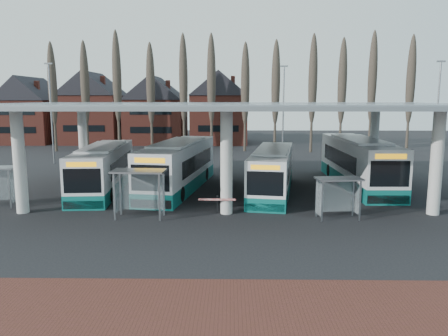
{
  "coord_description": "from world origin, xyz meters",
  "views": [
    {
      "loc": [
        0.24,
        -22.31,
        6.65
      ],
      "look_at": [
        -0.21,
        7.0,
        1.97
      ],
      "focal_mm": 35.0,
      "sensor_mm": 36.0,
      "label": 1
    }
  ],
  "objects_px": {
    "bus_3": "(358,163)",
    "shelter_1": "(140,183)",
    "bus_0": "(104,169)",
    "shelter_2": "(338,189)",
    "bus_1": "(179,166)",
    "bus_2": "(272,172)"
  },
  "relations": [
    {
      "from": "bus_3",
      "to": "shelter_1",
      "type": "relative_size",
      "value": 4.4
    },
    {
      "from": "bus_3",
      "to": "shelter_1",
      "type": "bearing_deg",
      "value": -147.97
    },
    {
      "from": "bus_0",
      "to": "shelter_2",
      "type": "distance_m",
      "value": 16.92
    },
    {
      "from": "bus_0",
      "to": "bus_1",
      "type": "distance_m",
      "value": 5.48
    },
    {
      "from": "bus_0",
      "to": "shelter_2",
      "type": "height_order",
      "value": "bus_0"
    },
    {
      "from": "bus_2",
      "to": "bus_1",
      "type": "bearing_deg",
      "value": 179.02
    },
    {
      "from": "bus_0",
      "to": "shelter_2",
      "type": "bearing_deg",
      "value": -30.12
    },
    {
      "from": "bus_3",
      "to": "shelter_2",
      "type": "distance_m",
      "value": 10.33
    },
    {
      "from": "bus_1",
      "to": "shelter_2",
      "type": "relative_size",
      "value": 4.99
    },
    {
      "from": "bus_2",
      "to": "bus_3",
      "type": "xyz_separation_m",
      "value": [
        6.88,
        2.88,
        0.22
      ]
    },
    {
      "from": "bus_2",
      "to": "shelter_2",
      "type": "distance_m",
      "value": 7.35
    },
    {
      "from": "bus_0",
      "to": "bus_3",
      "type": "xyz_separation_m",
      "value": [
        19.11,
        2.24,
        0.17
      ]
    },
    {
      "from": "bus_0",
      "to": "bus_2",
      "type": "relative_size",
      "value": 1.02
    },
    {
      "from": "bus_1",
      "to": "shelter_2",
      "type": "bearing_deg",
      "value": -30.45
    },
    {
      "from": "bus_2",
      "to": "shelter_1",
      "type": "height_order",
      "value": "bus_2"
    },
    {
      "from": "bus_2",
      "to": "shelter_1",
      "type": "xyz_separation_m",
      "value": [
        -8.07,
        -6.65,
        0.48
      ]
    },
    {
      "from": "shelter_2",
      "to": "shelter_1",
      "type": "bearing_deg",
      "value": 173.33
    },
    {
      "from": "bus_0",
      "to": "bus_1",
      "type": "height_order",
      "value": "bus_1"
    },
    {
      "from": "shelter_2",
      "to": "bus_1",
      "type": "bearing_deg",
      "value": 134.5
    },
    {
      "from": "bus_1",
      "to": "bus_2",
      "type": "bearing_deg",
      "value": -1.88
    },
    {
      "from": "bus_2",
      "to": "shelter_1",
      "type": "relative_size",
      "value": 3.91
    },
    {
      "from": "bus_2",
      "to": "shelter_2",
      "type": "height_order",
      "value": "bus_2"
    }
  ]
}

